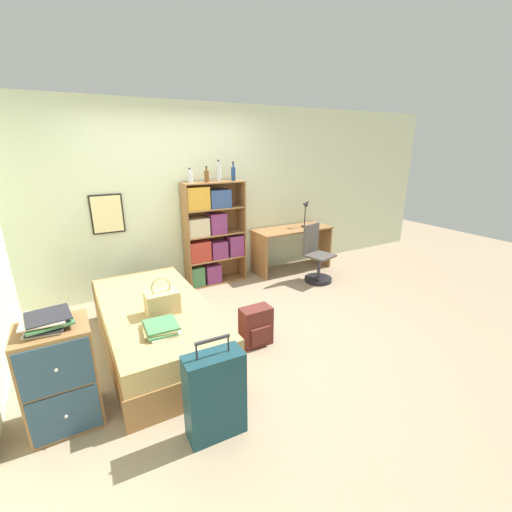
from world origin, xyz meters
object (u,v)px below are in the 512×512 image
Objects in this scene: bed at (157,326)px; bookcase at (211,235)px; magazine_pile_on_dresser at (47,321)px; backpack at (256,326)px; dresser at (61,376)px; desk at (292,240)px; bottle_clear at (219,173)px; desk_lamp at (306,208)px; bottle_blue at (233,173)px; bottle_brown at (207,176)px; bottle_green at (190,177)px; handbag at (162,302)px; suitcase at (215,395)px; desk_chair at (317,263)px; book_stack_on_bed at (160,327)px.

bookcase is (1.18, 1.36, 0.52)m from bed.
backpack is at bearing 6.10° from magazine_pile_on_dresser.
bookcase is 3.64× the size of backpack.
desk is (3.44, 1.92, 0.11)m from dresser.
bottle_clear reaches higher than magazine_pile_on_dresser.
desk_lamp is 1.11× the size of backpack.
bed is 2.48m from bottle_blue.
bottle_brown is at bearing 45.00° from dresser.
desk_lamp is (0.26, -0.01, 0.52)m from desk.
magazine_pile_on_dresser is 1.86× the size of bottle_green.
bottle_green is at bearing 60.90° from handbag.
bottle_blue is (1.48, 2.68, 1.30)m from suitcase.
desk is at bearing 94.61° from desk_chair.
bottle_brown is at bearing 54.26° from handbag.
book_stack_on_bed is 2.50m from bottle_brown.
suitcase reaches higher than desk.
desk is at bearing -5.29° from bottle_green.
dresser is at bearing -170.66° from book_stack_on_bed.
bottle_brown reaches higher than desk_chair.
desk is at bearing 25.78° from bed.
dresser is 2.20× the size of magazine_pile_on_dresser.
bed is 2.37m from bottle_clear.
bottle_clear is 2.36m from backpack.
suitcase is 1.30m from magazine_pile_on_dresser.
suitcase is at bearing -78.26° from book_stack_on_bed.
suitcase is at bearing -114.97° from bottle_clear.
backpack is (-0.25, -1.82, -0.56)m from bookcase.
handbag reaches higher than dresser.
bed is at bearing 81.61° from book_stack_on_bed.
bed is at bearing 153.87° from backpack.
dresser is 1.81m from backpack.
dresser is at bearing -130.84° from bottle_green.
bottle_clear reaches higher than bottle_green.
book_stack_on_bed is at bearing -174.73° from backpack.
handbag is 0.78× the size of desk_lamp.
desk_chair is at bearing 20.26° from magazine_pile_on_dresser.
desk_chair is at bearing -109.82° from desk_lamp.
suitcase is 4.02× the size of bottle_green.
book_stack_on_bed reaches higher than bed.
bookcase is at bearing 67.94° from suitcase.
desk_lamp is at bearing -4.54° from bookcase.
bottle_brown reaches higher than magazine_pile_on_dresser.
book_stack_on_bed is 0.45× the size of dresser.
bottle_clear is 2.00m from desk_chair.
bed is 10.36× the size of bottle_green.
bottle_clear is (1.32, 1.58, 1.04)m from handbag.
magazine_pile_on_dresser is at bearing -140.89° from bottle_blue.
handbag is 0.86× the size of backpack.
bottle_green is at bearing 164.68° from bottle_brown.
magazine_pile_on_dresser is at bearing -159.74° from desk_chair.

